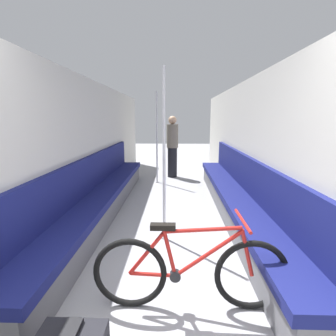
% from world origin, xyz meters
% --- Properties ---
extents(wall_left, '(0.10, 9.57, 2.17)m').
position_xyz_m(wall_left, '(-1.33, 3.19, 1.09)').
color(wall_left, beige).
rests_on(wall_left, ground).
extents(wall_right, '(0.10, 9.57, 2.17)m').
position_xyz_m(wall_right, '(1.33, 3.19, 1.09)').
color(wall_right, beige).
rests_on(wall_right, ground).
extents(bench_seat_row_left, '(0.47, 5.27, 0.96)m').
position_xyz_m(bench_seat_row_left, '(-1.07, 2.97, 0.30)').
color(bench_seat_row_left, '#5B5B60').
rests_on(bench_seat_row_left, ground).
extents(bench_seat_row_right, '(0.47, 5.27, 0.96)m').
position_xyz_m(bench_seat_row_right, '(1.07, 2.97, 0.30)').
color(bench_seat_row_right, '#5B5B60').
rests_on(bench_seat_row_right, ground).
extents(bicycle, '(1.60, 0.46, 0.78)m').
position_xyz_m(bicycle, '(0.24, 0.91, 0.33)').
color(bicycle, black).
rests_on(bicycle, ground).
extents(grab_pole_near, '(0.08, 0.08, 2.15)m').
position_xyz_m(grab_pole_near, '(-0.03, 2.18, 1.05)').
color(grab_pole_near, gray).
rests_on(grab_pole_near, ground).
extents(grab_pole_far, '(0.08, 0.08, 2.15)m').
position_xyz_m(grab_pole_far, '(-0.34, 5.21, 1.05)').
color(grab_pole_far, gray).
rests_on(grab_pole_far, ground).
extents(passenger_standing, '(0.30, 0.30, 1.60)m').
position_xyz_m(passenger_standing, '(0.03, 5.84, 0.83)').
color(passenger_standing, black).
rests_on(passenger_standing, ground).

